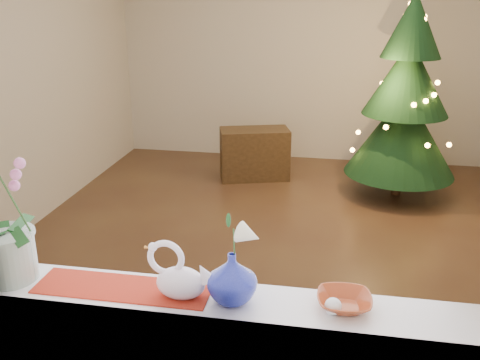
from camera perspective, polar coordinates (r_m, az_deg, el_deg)
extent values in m
plane|color=#3D2419|center=(4.60, 4.17, -6.68)|extent=(5.00, 5.00, 0.00)
cube|color=beige|center=(6.65, 6.90, 13.61)|extent=(4.50, 0.10, 2.70)
cube|color=beige|center=(1.79, -3.60, -2.89)|extent=(4.50, 0.10, 2.70)
cube|color=beige|center=(4.93, -22.82, 10.18)|extent=(0.10, 5.00, 2.70)
cube|color=white|center=(2.11, -2.48, -12.91)|extent=(2.20, 0.26, 0.04)
cube|color=maroon|center=(2.20, -12.38, -11.18)|extent=(0.70, 0.20, 0.01)
imported|color=navy|center=(2.02, -0.87, -10.01)|extent=(0.28, 0.28, 0.23)
sphere|color=white|center=(2.02, 9.91, -13.12)|extent=(0.08, 0.08, 0.06)
imported|color=#913618|center=(2.06, 11.05, -12.71)|extent=(0.18, 0.18, 0.04)
cube|color=black|center=(6.04, 1.55, 2.81)|extent=(0.84, 0.58, 0.57)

